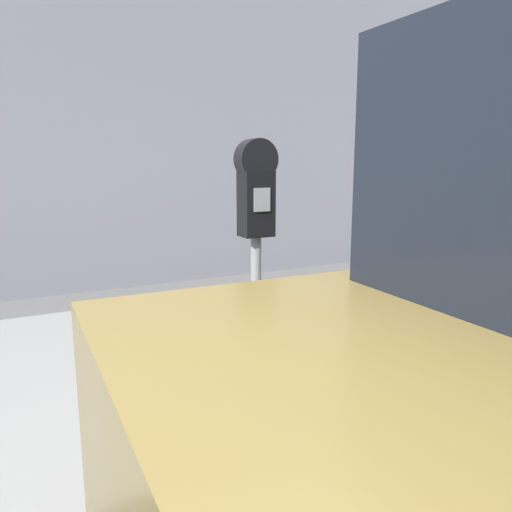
{
  "coord_description": "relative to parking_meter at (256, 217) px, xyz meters",
  "views": [
    {
      "loc": [
        -0.56,
        -0.85,
        1.42
      ],
      "look_at": [
        0.57,
        1.35,
        0.94
      ],
      "focal_mm": 35.0,
      "sensor_mm": 36.0,
      "label": 1
    }
  ],
  "objects": [
    {
      "name": "sidewalk",
      "position": [
        -0.57,
        0.85,
        -1.08
      ],
      "size": [
        24.0,
        2.8,
        0.13
      ],
      "color": "#9E9B96",
      "rests_on": "ground_plane"
    },
    {
      "name": "parking_meter",
      "position": [
        0.0,
        0.0,
        0.0
      ],
      "size": [
        0.2,
        0.13,
        1.4
      ],
      "color": "gray",
      "rests_on": "sidewalk"
    }
  ]
}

